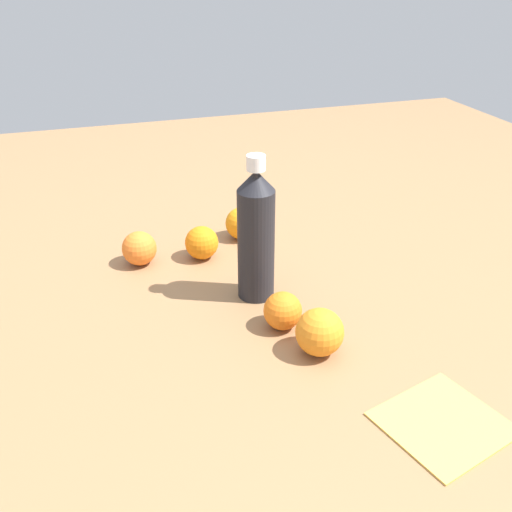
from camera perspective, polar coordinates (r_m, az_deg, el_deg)
The scene contains 8 objects.
ground_plane at distance 1.10m, azimuth 0.87°, elevation -2.62°, with size 2.40×2.40×0.00m, color olive.
water_bottle at distance 1.00m, azimuth 0.00°, elevation 2.18°, with size 0.07×0.07×0.27m.
orange_0 at distance 0.96m, azimuth 2.66°, elevation -5.42°, with size 0.06×0.06×0.06m, color orange.
orange_1 at distance 1.25m, azimuth -1.45°, elevation 3.25°, with size 0.07×0.07×0.07m, color orange.
orange_2 at distance 1.17m, azimuth -5.38°, elevation 1.32°, with size 0.07×0.07×0.07m, color orange.
orange_3 at distance 0.91m, azimuth 6.30°, elevation -7.48°, with size 0.08×0.08×0.08m, color orange.
orange_4 at distance 1.17m, azimuth -11.45°, elevation 0.75°, with size 0.07×0.07×0.07m, color orange.
folded_napkin at distance 0.84m, azimuth 17.99°, elevation -15.36°, with size 0.14×0.15×0.01m, color #E5B24C.
Camera 1 is at (-0.89, 0.30, 0.57)m, focal length 40.52 mm.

